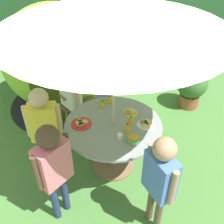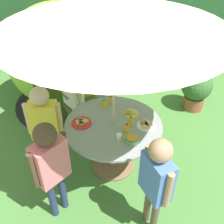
# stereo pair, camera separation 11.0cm
# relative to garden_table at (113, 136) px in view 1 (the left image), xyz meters

# --- Properties ---
(ground_plane) EXTENTS (10.00, 10.00, 0.02)m
(ground_plane) POSITION_rel_garden_table_xyz_m (0.00, 0.00, -0.55)
(ground_plane) COLOR #477A38
(hedge_backdrop) EXTENTS (9.00, 0.70, 2.05)m
(hedge_backdrop) POSITION_rel_garden_table_xyz_m (0.00, 3.66, 0.48)
(hedge_backdrop) COLOR #234C28
(hedge_backdrop) RESTS_ON ground_plane
(garden_table) EXTENTS (1.19, 1.19, 0.74)m
(garden_table) POSITION_rel_garden_table_xyz_m (0.00, 0.00, 0.00)
(garden_table) COLOR brown
(garden_table) RESTS_ON ground_plane
(patio_umbrella) EXTENTS (2.26, 2.26, 2.24)m
(patio_umbrella) POSITION_rel_garden_table_xyz_m (0.00, 0.00, 1.54)
(patio_umbrella) COLOR #B7AD8C
(patio_umbrella) RESTS_ON ground_plane
(wooden_chair) EXTENTS (0.66, 0.64, 1.00)m
(wooden_chair) POSITION_rel_garden_table_xyz_m (-0.44, 1.09, 0.03)
(wooden_chair) COLOR brown
(wooden_chair) RESTS_ON ground_plane
(dome_tent) EXTENTS (2.22, 2.22, 1.76)m
(dome_tent) POSITION_rel_garden_table_xyz_m (-0.59, 1.63, 0.33)
(dome_tent) COLOR #8CC633
(dome_tent) RESTS_ON ground_plane
(potted_plant) EXTENTS (0.52, 0.52, 0.72)m
(potted_plant) POSITION_rel_garden_table_xyz_m (1.61, 1.09, -0.14)
(potted_plant) COLOR brown
(potted_plant) RESTS_ON ground_plane
(child_in_white_shirt) EXTENTS (0.31, 0.36, 1.19)m
(child_in_white_shirt) POSITION_rel_garden_table_xyz_m (-0.46, 0.76, 0.22)
(child_in_white_shirt) COLOR navy
(child_in_white_shirt) RESTS_ON ground_plane
(child_in_yellow_shirt) EXTENTS (0.43, 0.22, 1.28)m
(child_in_yellow_shirt) POSITION_rel_garden_table_xyz_m (-0.82, 0.11, 0.27)
(child_in_yellow_shirt) COLOR navy
(child_in_yellow_shirt) RESTS_ON ground_plane
(child_in_pink_shirt) EXTENTS (0.38, 0.36, 1.30)m
(child_in_pink_shirt) POSITION_rel_garden_table_xyz_m (-0.72, -0.57, 0.29)
(child_in_pink_shirt) COLOR navy
(child_in_pink_shirt) RESTS_ON ground_plane
(child_in_blue_shirt) EXTENTS (0.27, 0.42, 1.27)m
(child_in_blue_shirt) POSITION_rel_garden_table_xyz_m (0.26, -0.91, 0.27)
(child_in_blue_shirt) COLOR brown
(child_in_blue_shirt) RESTS_ON ground_plane
(snack_bowl) EXTENTS (0.15, 0.15, 0.09)m
(snack_bowl) POSITION_rel_garden_table_xyz_m (0.16, -0.33, 0.23)
(snack_bowl) COLOR #66B259
(snack_bowl) RESTS_ON garden_table
(plate_back_edge) EXTENTS (0.25, 0.25, 0.03)m
(plate_back_edge) POSITION_rel_garden_table_xyz_m (-0.38, 0.08, 0.20)
(plate_back_edge) COLOR red
(plate_back_edge) RESTS_ON garden_table
(plate_near_right) EXTENTS (0.18, 0.18, 0.03)m
(plate_near_right) POSITION_rel_garden_table_xyz_m (0.26, 0.16, 0.20)
(plate_near_right) COLOR yellow
(plate_near_right) RESTS_ON garden_table
(plate_front_edge) EXTENTS (0.21, 0.21, 0.03)m
(plate_front_edge) POSITION_rel_garden_table_xyz_m (0.38, -0.09, 0.21)
(plate_front_edge) COLOR white
(plate_front_edge) RESTS_ON garden_table
(juice_bottle_near_left) EXTENTS (0.06, 0.06, 0.12)m
(juice_bottle_near_left) POSITION_rel_garden_table_xyz_m (-0.06, 0.37, 0.25)
(juice_bottle_near_left) COLOR yellow
(juice_bottle_near_left) RESTS_ON garden_table
(juice_bottle_far_left) EXTENTS (0.05, 0.05, 0.13)m
(juice_bottle_far_left) POSITION_rel_garden_table_xyz_m (0.21, -0.05, 0.25)
(juice_bottle_far_left) COLOR yellow
(juice_bottle_far_left) RESTS_ON garden_table
(juice_bottle_far_right) EXTENTS (0.05, 0.05, 0.13)m
(juice_bottle_far_right) POSITION_rel_garden_table_xyz_m (0.13, -0.17, 0.25)
(juice_bottle_far_right) COLOR yellow
(juice_bottle_far_right) RESTS_ON garden_table
(juice_bottle_center_front) EXTENTS (0.06, 0.06, 0.12)m
(juice_bottle_center_front) POSITION_rel_garden_table_xyz_m (0.04, 0.46, 0.25)
(juice_bottle_center_front) COLOR yellow
(juice_bottle_center_front) RESTS_ON garden_table
(cup_near) EXTENTS (0.06, 0.06, 0.06)m
(cup_near) POSITION_rel_garden_table_xyz_m (0.02, -0.26, 0.22)
(cup_near) COLOR white
(cup_near) RESTS_ON garden_table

